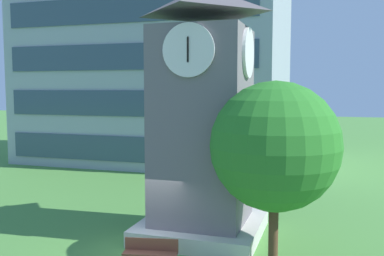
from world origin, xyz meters
TOP-DOWN VIEW (x-y plane):
  - office_building at (-7.23, 20.47)m, footprint 20.10×13.33m
  - clock_tower at (1.50, 2.96)m, footprint 4.65×4.65m
  - park_bench at (0.73, -0.53)m, footprint 1.86×0.81m
  - tree_by_building at (4.55, 0.89)m, footprint 4.27×4.27m

SIDE VIEW (x-z plane):
  - park_bench at x=0.73m, z-range 0.02..0.90m
  - tree_by_building at x=4.55m, z-range 0.91..7.01m
  - clock_tower at x=1.50m, z-range -0.54..9.19m
  - office_building at x=-7.23m, z-range 0.00..22.40m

